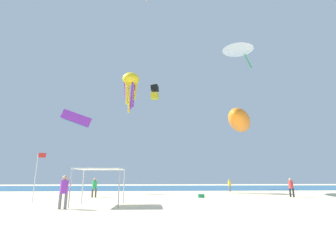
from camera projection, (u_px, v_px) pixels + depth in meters
name	position (u px, v px, depth m)	size (l,w,h in m)	color
ground	(187.00, 204.00, 17.81)	(110.00, 110.00, 0.10)	beige
ocean_strip	(165.00, 188.00, 46.53)	(110.00, 23.96, 0.03)	#28608C
canopy_tent	(101.00, 171.00, 16.81)	(3.00, 2.89, 2.37)	#B2B2B7
person_near_tent	(291.00, 186.00, 23.79)	(0.42, 0.42, 1.75)	black
person_leftmost	(229.00, 184.00, 33.56)	(0.39, 0.39, 1.62)	slate
person_central	(64.00, 189.00, 14.69)	(0.51, 0.46, 1.91)	slate
person_rightmost	(95.00, 186.00, 23.47)	(0.44, 0.42, 1.76)	brown
banner_flag	(37.00, 172.00, 18.57)	(0.61, 0.06, 3.61)	silver
cooler_box	(201.00, 196.00, 23.00)	(0.57, 0.37, 0.35)	#1E8C4C
kite_box_black	(155.00, 92.00, 46.97)	(1.65, 1.58, 2.78)	black
kite_inflatable_orange	(240.00, 120.00, 30.29)	(6.31, 8.77, 3.36)	orange
kite_delta_white	(238.00, 48.00, 38.18)	(6.29, 6.30, 3.68)	white
kite_octopus_yellow	(131.00, 81.00, 36.21)	(2.79, 2.79, 5.75)	yellow
kite_parafoil_purple	(76.00, 118.00, 32.40)	(4.21, 0.86, 2.55)	purple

